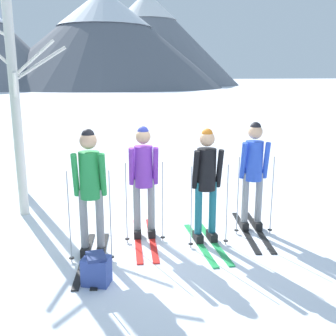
{
  "coord_description": "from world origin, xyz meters",
  "views": [
    {
      "loc": [
        -1.62,
        -5.36,
        2.48
      ],
      "look_at": [
        0.27,
        0.37,
        1.05
      ],
      "focal_mm": 42.35,
      "sensor_mm": 36.0,
      "label": 1
    }
  ],
  "objects_px": {
    "skier_in_green": "(90,186)",
    "skier_in_purple": "(144,176)",
    "skier_in_blue": "(253,172)",
    "backpack_on_snow_front": "(96,270)",
    "skier_in_black": "(206,181)",
    "birch_tree_tall": "(12,68)",
    "birch_tree_slender": "(15,88)"
  },
  "relations": [
    {
      "from": "birch_tree_slender",
      "to": "backpack_on_snow_front",
      "type": "bearing_deg",
      "value": -73.29
    },
    {
      "from": "skier_in_purple",
      "to": "skier_in_blue",
      "type": "relative_size",
      "value": 0.99
    },
    {
      "from": "skier_in_purple",
      "to": "birch_tree_tall",
      "type": "bearing_deg",
      "value": 121.29
    },
    {
      "from": "birch_tree_slender",
      "to": "skier_in_purple",
      "type": "bearing_deg",
      "value": -43.69
    },
    {
      "from": "skier_in_green",
      "to": "birch_tree_tall",
      "type": "relative_size",
      "value": 0.35
    },
    {
      "from": "skier_in_green",
      "to": "skier_in_purple",
      "type": "height_order",
      "value": "skier_in_green"
    },
    {
      "from": "skier_in_green",
      "to": "birch_tree_slender",
      "type": "height_order",
      "value": "birch_tree_slender"
    },
    {
      "from": "skier_in_black",
      "to": "backpack_on_snow_front",
      "type": "relative_size",
      "value": 4.37
    },
    {
      "from": "skier_in_blue",
      "to": "skier_in_black",
      "type": "bearing_deg",
      "value": -167.1
    },
    {
      "from": "birch_tree_slender",
      "to": "birch_tree_tall",
      "type": "bearing_deg",
      "value": 92.93
    },
    {
      "from": "skier_in_green",
      "to": "skier_in_blue",
      "type": "relative_size",
      "value": 1.01
    },
    {
      "from": "skier_in_black",
      "to": "skier_in_blue",
      "type": "bearing_deg",
      "value": 12.9
    },
    {
      "from": "skier_in_green",
      "to": "skier_in_purple",
      "type": "xyz_separation_m",
      "value": [
        0.85,
        0.41,
        -0.03
      ]
    },
    {
      "from": "skier_in_green",
      "to": "skier_in_blue",
      "type": "xyz_separation_m",
      "value": [
        2.58,
        0.15,
        -0.04
      ]
    },
    {
      "from": "skier_in_black",
      "to": "skier_in_blue",
      "type": "height_order",
      "value": "skier_in_blue"
    },
    {
      "from": "skier_in_blue",
      "to": "birch_tree_slender",
      "type": "relative_size",
      "value": 0.39
    },
    {
      "from": "skier_in_green",
      "to": "backpack_on_snow_front",
      "type": "height_order",
      "value": "skier_in_green"
    },
    {
      "from": "skier_in_green",
      "to": "skier_in_purple",
      "type": "relative_size",
      "value": 1.03
    },
    {
      "from": "skier_in_black",
      "to": "birch_tree_tall",
      "type": "distance_m",
      "value": 4.73
    },
    {
      "from": "skier_in_green",
      "to": "birch_tree_tall",
      "type": "xyz_separation_m",
      "value": [
        -1.01,
        3.46,
        1.59
      ]
    },
    {
      "from": "skier_in_green",
      "to": "skier_in_purple",
      "type": "bearing_deg",
      "value": 25.57
    },
    {
      "from": "birch_tree_tall",
      "to": "skier_in_green",
      "type": "bearing_deg",
      "value": -73.74
    },
    {
      "from": "skier_in_green",
      "to": "backpack_on_snow_front",
      "type": "xyz_separation_m",
      "value": [
        -0.07,
        -0.79,
        -0.83
      ]
    },
    {
      "from": "birch_tree_slender",
      "to": "backpack_on_snow_front",
      "type": "xyz_separation_m",
      "value": [
        0.87,
        -2.91,
        -2.07
      ]
    },
    {
      "from": "skier_in_blue",
      "to": "backpack_on_snow_front",
      "type": "distance_m",
      "value": 2.92
    },
    {
      "from": "birch_tree_tall",
      "to": "skier_in_blue",
      "type": "bearing_deg",
      "value": -42.72
    },
    {
      "from": "skier_in_purple",
      "to": "skier_in_blue",
      "type": "bearing_deg",
      "value": -8.42
    },
    {
      "from": "skier_in_green",
      "to": "skier_in_black",
      "type": "relative_size",
      "value": 1.04
    },
    {
      "from": "backpack_on_snow_front",
      "to": "birch_tree_tall",
      "type": "bearing_deg",
      "value": 102.48
    },
    {
      "from": "skier_in_black",
      "to": "backpack_on_snow_front",
      "type": "distance_m",
      "value": 2.04
    },
    {
      "from": "skier_in_green",
      "to": "skier_in_blue",
      "type": "distance_m",
      "value": 2.58
    },
    {
      "from": "birch_tree_tall",
      "to": "birch_tree_slender",
      "type": "height_order",
      "value": "birch_tree_tall"
    }
  ]
}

